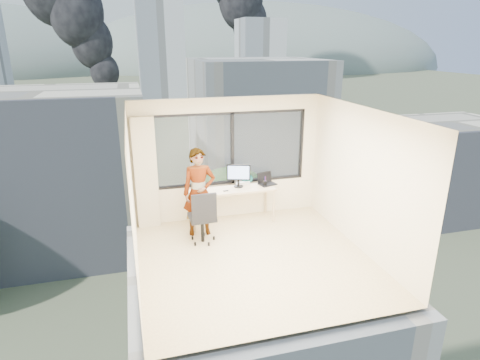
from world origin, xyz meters
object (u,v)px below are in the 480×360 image
object	(u,v)px
handbag	(247,179)
game_console	(242,182)
monitor	(238,176)
laptop	(268,179)
desk	(232,205)
chair	(202,216)
person	(199,192)

from	to	relation	value
handbag	game_console	bearing A→B (deg)	160.26
monitor	game_console	bearing A→B (deg)	71.46
laptop	handbag	xyz separation A→B (m)	(-0.40, 0.20, -0.02)
desk	chair	world-z (taller)	chair
person	monitor	xyz separation A→B (m)	(0.92, 0.45, 0.12)
desk	person	distance (m)	0.99
game_console	laptop	xyz separation A→B (m)	(0.52, -0.20, 0.08)
desk	laptop	xyz separation A→B (m)	(0.80, 0.03, 0.49)
chair	laptop	distance (m)	1.79
person	handbag	distance (m)	1.31
monitor	handbag	distance (m)	0.33
monitor	desk	bearing A→B (deg)	-143.19
chair	person	bearing A→B (deg)	84.96
person	game_console	distance (m)	1.21
chair	monitor	world-z (taller)	monitor
monitor	handbag	xyz separation A→B (m)	(0.24, 0.17, -0.15)
handbag	chair	bearing A→B (deg)	-160.05
game_console	laptop	bearing A→B (deg)	-26.44
desk	laptop	size ratio (longest dim) A/B	4.77
game_console	handbag	world-z (taller)	handbag
laptop	handbag	size ratio (longest dim) A/B	1.46
chair	game_console	bearing A→B (deg)	40.81
desk	game_console	size ratio (longest dim) A/B	6.40
monitor	chair	bearing A→B (deg)	-121.31
person	chair	bearing A→B (deg)	-89.43
monitor	laptop	world-z (taller)	monitor
chair	monitor	xyz separation A→B (m)	(0.93, 0.82, 0.46)
monitor	handbag	bearing A→B (deg)	52.85
desk	person	xyz separation A→B (m)	(-0.75, -0.39, 0.50)
desk	monitor	distance (m)	0.65
chair	handbag	distance (m)	1.56
chair	game_console	xyz separation A→B (m)	(1.05, 0.99, 0.25)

